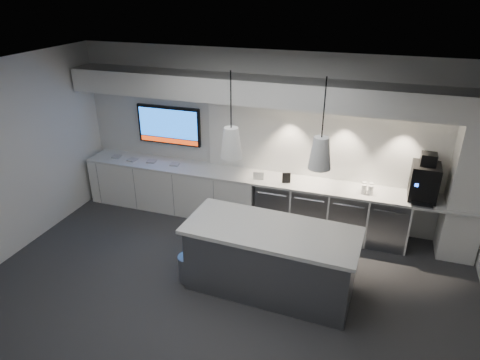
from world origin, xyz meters
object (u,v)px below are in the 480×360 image
(wall_tv, at_px, (169,125))
(island, at_px, (270,259))
(coffee_machine, at_px, (424,180))
(bin, at_px, (188,268))

(wall_tv, relative_size, island, 0.52)
(island, relative_size, coffee_machine, 3.19)
(coffee_machine, bearing_deg, wall_tv, 178.11)
(wall_tv, distance_m, bin, 2.92)
(coffee_machine, bearing_deg, bin, -146.57)
(bin, bearing_deg, coffee_machine, 32.17)
(bin, height_order, coffee_machine, coffee_machine)
(wall_tv, bearing_deg, coffee_machine, -3.16)
(wall_tv, bearing_deg, island, -38.94)
(island, height_order, bin, island)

